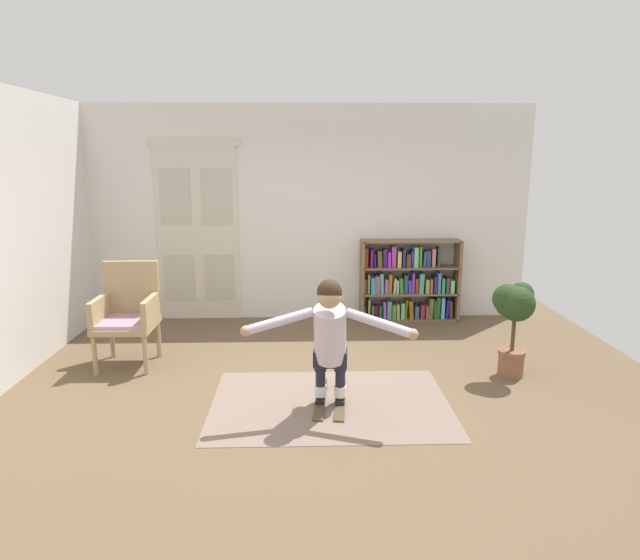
{
  "coord_description": "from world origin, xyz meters",
  "views": [
    {
      "loc": [
        -0.08,
        -4.95,
        2.2
      ],
      "look_at": [
        0.08,
        0.22,
        1.05
      ],
      "focal_mm": 30.98,
      "sensor_mm": 36.0,
      "label": 1
    }
  ],
  "objects_px": {
    "wicker_chair": "(128,312)",
    "bookshelf": "(407,284)",
    "potted_plant": "(513,312)",
    "person_skier": "(330,333)",
    "skis_pair": "(330,400)"
  },
  "relations": [
    {
      "from": "bookshelf",
      "to": "skis_pair",
      "type": "bearing_deg",
      "value": -114.21
    },
    {
      "from": "bookshelf",
      "to": "person_skier",
      "type": "bearing_deg",
      "value": -113.22
    },
    {
      "from": "bookshelf",
      "to": "wicker_chair",
      "type": "relative_size",
      "value": 1.23
    },
    {
      "from": "wicker_chair",
      "to": "skis_pair",
      "type": "relative_size",
      "value": 1.4
    },
    {
      "from": "potted_plant",
      "to": "wicker_chair",
      "type": "bearing_deg",
      "value": 172.62
    },
    {
      "from": "potted_plant",
      "to": "person_skier",
      "type": "bearing_deg",
      "value": -159.18
    },
    {
      "from": "bookshelf",
      "to": "person_skier",
      "type": "distance_m",
      "value": 3.06
    },
    {
      "from": "skis_pair",
      "to": "bookshelf",
      "type": "bearing_deg",
      "value": 65.79
    },
    {
      "from": "wicker_chair",
      "to": "potted_plant",
      "type": "relative_size",
      "value": 1.11
    },
    {
      "from": "potted_plant",
      "to": "bookshelf",
      "type": "bearing_deg",
      "value": 107.85
    },
    {
      "from": "person_skier",
      "to": "potted_plant",
      "type": "bearing_deg",
      "value": 20.82
    },
    {
      "from": "bookshelf",
      "to": "wicker_chair",
      "type": "bearing_deg",
      "value": -154.68
    },
    {
      "from": "wicker_chair",
      "to": "potted_plant",
      "type": "xyz_separation_m",
      "value": [
        3.99,
        -0.52,
        0.11
      ]
    },
    {
      "from": "wicker_chair",
      "to": "person_skier",
      "type": "bearing_deg",
      "value": -30.13
    },
    {
      "from": "wicker_chair",
      "to": "bookshelf",
      "type": "bearing_deg",
      "value": 25.32
    }
  ]
}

